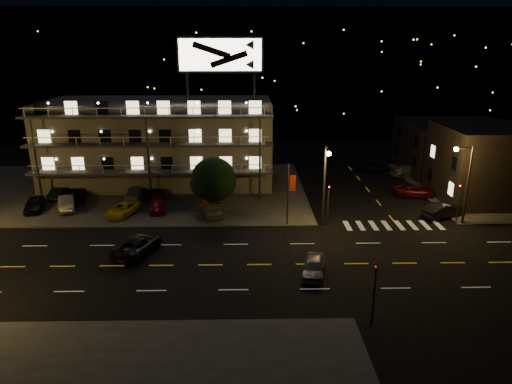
{
  "coord_description": "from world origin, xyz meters",
  "views": [
    {
      "loc": [
        1.07,
        -33.63,
        17.21
      ],
      "look_at": [
        1.89,
        8.0,
        3.65
      ],
      "focal_mm": 32.0,
      "sensor_mm": 36.0,
      "label": 1
    }
  ],
  "objects_px": {
    "tree": "(213,181)",
    "lot_car_2": "(123,209)",
    "side_car_0": "(443,211)",
    "road_car_west": "(138,245)",
    "lot_car_7": "(136,192)",
    "lot_car_4": "(211,209)",
    "road_car_east": "(314,267)"
  },
  "relations": [
    {
      "from": "lot_car_7",
      "to": "road_car_west",
      "type": "distance_m",
      "value": 14.76
    },
    {
      "from": "tree",
      "to": "lot_car_2",
      "type": "xyz_separation_m",
      "value": [
        -9.46,
        -0.17,
        -2.98
      ]
    },
    {
      "from": "lot_car_7",
      "to": "road_car_west",
      "type": "xyz_separation_m",
      "value": [
        3.47,
        -14.35,
        -0.1
      ]
    },
    {
      "from": "side_car_0",
      "to": "lot_car_2",
      "type": "bearing_deg",
      "value": 64.22
    },
    {
      "from": "side_car_0",
      "to": "lot_car_7",
      "type": "bearing_deg",
      "value": 55.11
    },
    {
      "from": "tree",
      "to": "side_car_0",
      "type": "height_order",
      "value": "tree"
    },
    {
      "from": "lot_car_2",
      "to": "side_car_0",
      "type": "xyz_separation_m",
      "value": [
        33.27,
        -1.13,
        -0.01
      ]
    },
    {
      "from": "side_car_0",
      "to": "road_car_west",
      "type": "height_order",
      "value": "side_car_0"
    },
    {
      "from": "lot_car_7",
      "to": "road_car_east",
      "type": "relative_size",
      "value": 1.19
    },
    {
      "from": "lot_car_7",
      "to": "road_car_west",
      "type": "relative_size",
      "value": 0.89
    },
    {
      "from": "road_car_west",
      "to": "lot_car_7",
      "type": "bearing_deg",
      "value": -59.6
    },
    {
      "from": "lot_car_7",
      "to": "road_car_east",
      "type": "height_order",
      "value": "lot_car_7"
    },
    {
      "from": "lot_car_2",
      "to": "road_car_east",
      "type": "bearing_deg",
      "value": -14.88
    },
    {
      "from": "lot_car_4",
      "to": "lot_car_7",
      "type": "distance_m",
      "value": 10.75
    },
    {
      "from": "lot_car_2",
      "to": "side_car_0",
      "type": "relative_size",
      "value": 0.96
    },
    {
      "from": "side_car_0",
      "to": "road_car_west",
      "type": "relative_size",
      "value": 0.85
    },
    {
      "from": "side_car_0",
      "to": "tree",
      "type": "bearing_deg",
      "value": 63.05
    },
    {
      "from": "tree",
      "to": "road_car_west",
      "type": "bearing_deg",
      "value": -122.97
    },
    {
      "from": "tree",
      "to": "lot_car_4",
      "type": "bearing_deg",
      "value": -120.23
    },
    {
      "from": "lot_car_7",
      "to": "side_car_0",
      "type": "relative_size",
      "value": 1.05
    },
    {
      "from": "road_car_east",
      "to": "road_car_west",
      "type": "relative_size",
      "value": 0.75
    },
    {
      "from": "road_car_east",
      "to": "tree",
      "type": "bearing_deg",
      "value": 135.54
    },
    {
      "from": "lot_car_4",
      "to": "road_car_west",
      "type": "distance_m",
      "value": 10.29
    },
    {
      "from": "lot_car_7",
      "to": "lot_car_4",
      "type": "bearing_deg",
      "value": 146.44
    },
    {
      "from": "side_car_0",
      "to": "road_car_west",
      "type": "xyz_separation_m",
      "value": [
        -29.75,
        -7.86,
        -0.01
      ]
    },
    {
      "from": "side_car_0",
      "to": "lot_car_4",
      "type": "bearing_deg",
      "value": 64.36
    },
    {
      "from": "lot_car_4",
      "to": "lot_car_2",
      "type": "bearing_deg",
      "value": 158.35
    },
    {
      "from": "tree",
      "to": "lot_car_2",
      "type": "relative_size",
      "value": 1.35
    },
    {
      "from": "lot_car_4",
      "to": "side_car_0",
      "type": "height_order",
      "value": "lot_car_4"
    },
    {
      "from": "tree",
      "to": "lot_car_7",
      "type": "relative_size",
      "value": 1.24
    },
    {
      "from": "lot_car_7",
      "to": "side_car_0",
      "type": "distance_m",
      "value": 33.85
    },
    {
      "from": "lot_car_7",
      "to": "road_car_east",
      "type": "distance_m",
      "value": 25.86
    }
  ]
}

